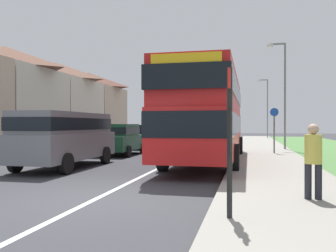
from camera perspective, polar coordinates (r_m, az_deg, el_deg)
name	(u,v)px	position (r m, az deg, el deg)	size (l,w,h in m)	color
ground_plane	(96,199)	(8.22, -11.44, -11.38)	(120.00, 120.00, 0.00)	#38383D
lane_marking_centre	(172,162)	(15.78, 0.63, -5.73)	(0.14, 60.00, 0.01)	silver
pavement_near_side	(274,169)	(13.47, 16.61, -6.55)	(3.20, 68.00, 0.12)	gray
double_decker_bus	(208,113)	(15.46, 6.44, 2.08)	(2.80, 11.38, 3.70)	red
parked_van_grey	(65,135)	(14.09, -16.16, -1.36)	(2.11, 5.28, 2.10)	slate
parked_car_dark_green	(119,138)	(19.32, -7.77, -1.92)	(2.00, 4.08, 1.67)	#19472D
parked_car_black	(146,135)	(24.61, -3.48, -1.50)	(1.89, 4.57, 1.61)	black
parked_car_red	(166,133)	(30.29, -0.28, -1.08)	(2.01, 4.54, 1.70)	#B21E1E
pedestrian_at_stop	(313,158)	(7.92, 22.24, -4.71)	(0.34, 0.34, 1.67)	#23232D
bus_stop_sign	(230,132)	(5.95, 9.84, -0.89)	(0.09, 0.52, 2.60)	black
cycle_route_sign	(274,129)	(19.71, 16.65, -0.40)	(0.44, 0.08, 2.52)	slate
street_lamp_mid	(283,88)	(23.24, 17.95, 5.76)	(1.14, 0.20, 6.69)	slate
street_lamp_far	(266,104)	(42.42, 15.49, 3.36)	(1.14, 0.20, 6.79)	slate
house_terrace_far_side	(32,100)	(29.98, -20.88, 3.89)	(6.54, 26.13, 7.09)	#C1A88E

